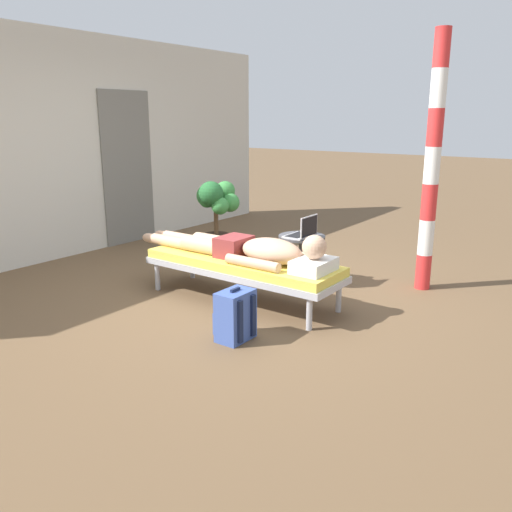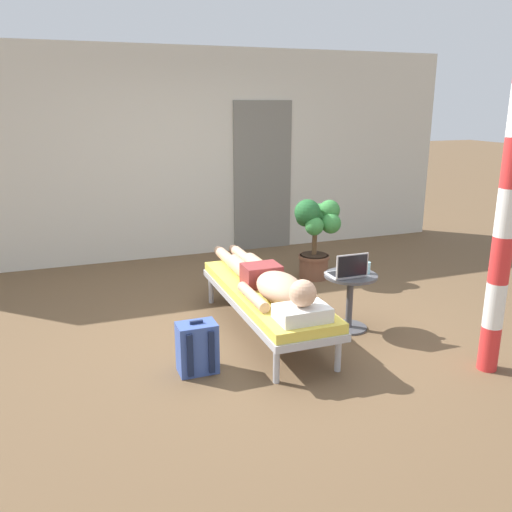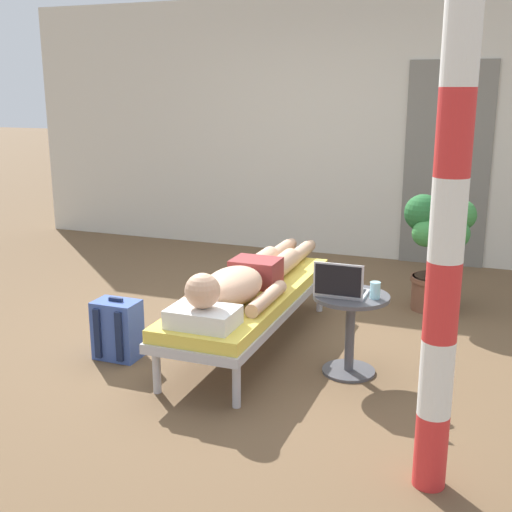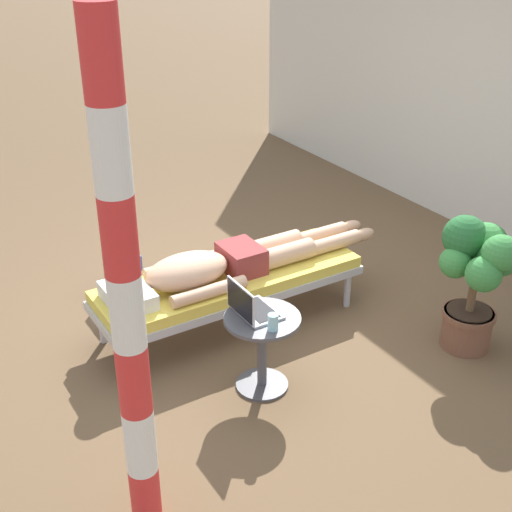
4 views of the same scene
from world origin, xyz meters
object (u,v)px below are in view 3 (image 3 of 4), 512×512
object	(u,v)px
side_table	(350,320)
porch_post	(448,220)
laptop	(340,287)
person_reclining	(246,279)
drink_glass	(375,290)
lounge_chair	(251,299)
potted_plant	(437,238)
backpack	(118,330)

from	to	relation	value
side_table	porch_post	world-z (taller)	porch_post
side_table	laptop	size ratio (longest dim) A/B	1.69
person_reclining	drink_glass	xyz separation A→B (m)	(0.90, -0.12, 0.06)
person_reclining	lounge_chair	bearing A→B (deg)	90.00
porch_post	drink_glass	bearing A→B (deg)	114.24
lounge_chair	drink_glass	bearing A→B (deg)	-13.32
side_table	porch_post	bearing A→B (deg)	-59.80
laptop	porch_post	size ratio (longest dim) A/B	0.12
person_reclining	side_table	distance (m)	0.78
potted_plant	porch_post	size ratio (longest dim) A/B	0.38
drink_glass	laptop	bearing A→B (deg)	-171.46
backpack	lounge_chair	bearing A→B (deg)	33.78
lounge_chair	drink_glass	world-z (taller)	drink_glass
laptop	person_reclining	bearing A→B (deg)	167.42
lounge_chair	person_reclining	distance (m)	0.19
lounge_chair	potted_plant	bearing A→B (deg)	48.53
side_table	potted_plant	distance (m)	1.53
lounge_chair	person_reclining	bearing A→B (deg)	-90.00
potted_plant	porch_post	xyz separation A→B (m)	(0.25, -2.53, 0.64)
person_reclining	drink_glass	distance (m)	0.91
drink_glass	side_table	bearing A→B (deg)	172.50
lounge_chair	laptop	bearing A→B (deg)	-19.51
person_reclining	potted_plant	bearing A→B (deg)	50.48
side_table	lounge_chair	bearing A→B (deg)	165.54
lounge_chair	porch_post	distance (m)	2.07
person_reclining	backpack	bearing A→B (deg)	-151.19
side_table	backpack	size ratio (longest dim) A/B	1.23
side_table	drink_glass	size ratio (longest dim) A/B	4.99
lounge_chair	person_reclining	world-z (taller)	person_reclining
person_reclining	potted_plant	size ratio (longest dim) A/B	2.27
lounge_chair	porch_post	world-z (taller)	porch_post
laptop	lounge_chair	bearing A→B (deg)	160.49
person_reclining	porch_post	bearing A→B (deg)	-40.49
person_reclining	potted_plant	distance (m)	1.76
lounge_chair	backpack	size ratio (longest dim) A/B	4.66
drink_glass	lounge_chair	bearing A→B (deg)	166.68
lounge_chair	backpack	bearing A→B (deg)	-146.22
lounge_chair	laptop	size ratio (longest dim) A/B	6.37
potted_plant	laptop	bearing A→B (deg)	-105.82
potted_plant	porch_post	world-z (taller)	porch_post
laptop	backpack	xyz separation A→B (m)	(-1.45, -0.27, -0.39)
lounge_chair	potted_plant	world-z (taller)	potted_plant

